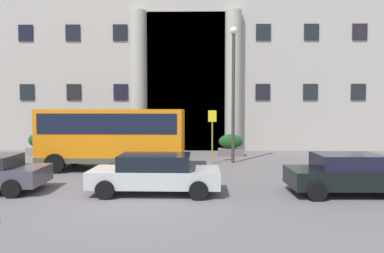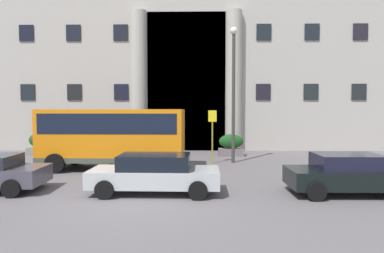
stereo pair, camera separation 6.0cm
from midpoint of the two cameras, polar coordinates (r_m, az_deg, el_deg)
name	(u,v)px [view 1 (the left image)]	position (r m, az deg, el deg)	size (l,w,h in m)	color
ground_plane	(135,200)	(11.78, -9.42, -11.80)	(80.00, 64.00, 0.12)	#5C565A
office_building_facade	(172,31)	(29.44, -3.29, 15.34)	(32.75, 9.79, 18.53)	#ADA59D
orange_minibus	(114,134)	(17.24, -12.81, -1.15)	(6.81, 2.81, 2.90)	orange
bus_stop_sign	(212,131)	(18.56, 3.24, -0.73)	(0.44, 0.08, 2.83)	#9B911F
hedge_planter_west	(142,145)	(21.87, -8.21, -2.99)	(1.51, 0.74, 1.41)	#716558
hedge_planter_far_east	(231,145)	(21.76, 6.28, -3.09)	(1.56, 0.74, 1.34)	slate
hedge_planter_far_west	(39,144)	(24.16, -23.78, -2.66)	(1.43, 0.79, 1.40)	gray
parked_sedan_far	(155,173)	(12.23, -6.17, -7.59)	(4.47, 2.03, 1.35)	#B2B5B6
parked_estate_mid	(347,174)	(13.10, 23.96, -7.05)	(3.98, 2.01, 1.39)	black
scooter_by_planter	(126,168)	(14.95, -10.92, -6.63)	(1.98, 0.77, 0.89)	black
lamppost_plaza_centre	(233,84)	(18.95, 6.69, 6.94)	(0.40, 0.40, 7.28)	#363834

